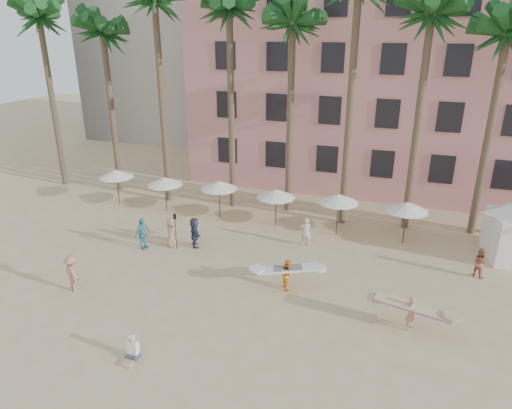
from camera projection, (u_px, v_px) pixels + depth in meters
The scene contains 9 objects.
ground at pixel (211, 346), 18.61m from camera, with size 120.00×120.00×0.00m, color #D1B789.
pink_hotel at pixel (421, 83), 36.47m from camera, with size 35.00×14.00×16.00m, color #D88A83.
palm_row at pixel (316, 13), 26.96m from camera, with size 44.40×5.40×16.30m.
umbrella_row at pixel (247, 189), 29.69m from camera, with size 22.50×2.70×2.73m.
carrier_yellow at pixel (412, 311), 19.37m from camera, with size 3.21×1.05×1.57m.
carrier_white at pixel (288, 273), 22.48m from camera, with size 3.16×1.77×1.55m.
beachgoers at pixel (196, 245), 25.22m from camera, with size 20.14×9.48×1.92m.
paddle at pixel (175, 227), 26.30m from camera, with size 0.18×0.04×2.23m.
seated_man at pixel (132, 352), 17.77m from camera, with size 0.45×0.78×1.02m.
Camera 1 is at (6.73, -13.79, 12.16)m, focal length 32.00 mm.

